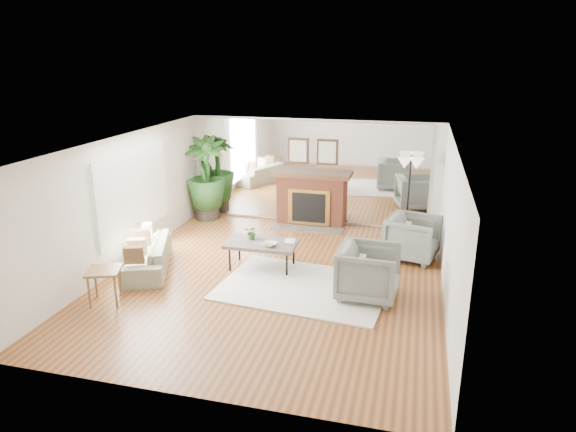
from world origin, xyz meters
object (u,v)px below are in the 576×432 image
(floor_lamp, at_px, (410,170))
(armchair_back, at_px, (413,238))
(sofa, at_px, (147,255))
(potted_ficus, at_px, (206,176))
(armchair_front, at_px, (369,272))
(coffee_table, at_px, (262,244))
(side_table, at_px, (104,275))
(fireplace, at_px, (311,198))

(floor_lamp, bearing_deg, armchair_back, -83.42)
(armchair_back, bearing_deg, sofa, 123.99)
(armchair_back, relative_size, potted_ficus, 0.47)
(armchair_front, bearing_deg, coffee_table, 73.31)
(armchair_front, relative_size, side_table, 1.50)
(armchair_front, xyz_separation_m, potted_ficus, (-4.35, 3.40, 0.64))
(fireplace, xyz_separation_m, armchair_back, (2.43, -1.61, -0.22))
(armchair_front, relative_size, floor_lamp, 0.57)
(armchair_front, bearing_deg, sofa, 90.82)
(floor_lamp, bearing_deg, sofa, -145.30)
(armchair_back, xyz_separation_m, armchair_front, (-0.68, -1.95, 0.01))
(armchair_back, height_order, floor_lamp, floor_lamp)
(armchair_back, bearing_deg, armchair_front, 174.47)
(armchair_back, distance_m, armchair_front, 2.06)
(coffee_table, distance_m, sofa, 2.20)
(floor_lamp, bearing_deg, potted_ficus, -180.00)
(floor_lamp, bearing_deg, coffee_table, -134.37)
(coffee_table, height_order, potted_ficus, potted_ficus)
(coffee_table, bearing_deg, side_table, -136.02)
(fireplace, distance_m, side_table, 5.40)
(coffee_table, relative_size, potted_ficus, 0.65)
(coffee_table, bearing_deg, armchair_back, 23.60)
(fireplace, distance_m, floor_lamp, 2.42)
(floor_lamp, bearing_deg, fireplace, 175.98)
(coffee_table, xyz_separation_m, armchair_front, (2.09, -0.74, -0.03))
(coffee_table, xyz_separation_m, armchair_back, (2.77, 1.21, -0.05))
(armchair_back, height_order, armchair_front, armchair_front)
(fireplace, relative_size, side_table, 3.08)
(fireplace, xyz_separation_m, armchair_front, (1.75, -3.56, -0.20))
(armchair_back, xyz_separation_m, side_table, (-4.85, -3.22, 0.05))
(side_table, bearing_deg, fireplace, 63.35)
(sofa, xyz_separation_m, armchair_back, (4.88, 1.81, 0.16))
(sofa, distance_m, side_table, 1.42)
(coffee_table, height_order, sofa, sofa)
(fireplace, bearing_deg, coffee_table, -96.94)
(fireplace, bearing_deg, floor_lamp, -4.02)
(side_table, distance_m, potted_ficus, 4.71)
(armchair_front, bearing_deg, floor_lamp, -5.83)
(armchair_front, bearing_deg, potted_ficus, 54.70)
(fireplace, relative_size, coffee_table, 1.53)
(potted_ficus, xyz_separation_m, floor_lamp, (4.86, 0.00, 0.42))
(coffee_table, height_order, armchair_front, armchair_front)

